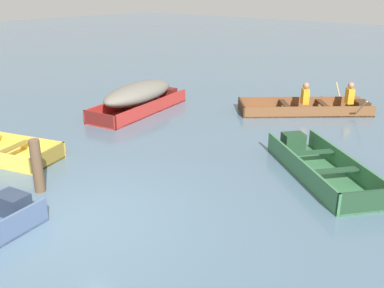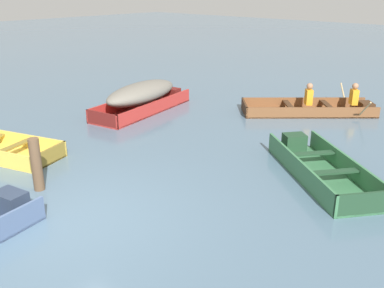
{
  "view_description": "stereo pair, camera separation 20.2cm",
  "coord_description": "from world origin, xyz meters",
  "px_view_note": "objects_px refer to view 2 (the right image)",
  "views": [
    {
      "loc": [
        5.29,
        -3.24,
        3.54
      ],
      "look_at": [
        -0.27,
        3.25,
        0.35
      ],
      "focal_mm": 40.0,
      "sensor_mm": 36.0,
      "label": 1
    },
    {
      "loc": [
        5.44,
        -3.1,
        3.54
      ],
      "look_at": [
        -0.27,
        3.25,
        0.35
      ],
      "focal_mm": 40.0,
      "sensor_mm": 36.0,
      "label": 2
    }
  ],
  "objects_px": {
    "skiff_green_mid_moored": "(318,167)",
    "skiff_red_far_moored": "(142,95)",
    "mooring_post": "(36,165)",
    "rowboat_wooden_brown_with_crew": "(315,108)"
  },
  "relations": [
    {
      "from": "rowboat_wooden_brown_with_crew",
      "to": "mooring_post",
      "type": "bearing_deg",
      "value": -99.98
    },
    {
      "from": "skiff_green_mid_moored",
      "to": "skiff_red_far_moored",
      "type": "xyz_separation_m",
      "value": [
        -5.99,
        0.72,
        0.34
      ]
    },
    {
      "from": "rowboat_wooden_brown_with_crew",
      "to": "skiff_red_far_moored",
      "type": "bearing_deg",
      "value": -140.29
    },
    {
      "from": "skiff_green_mid_moored",
      "to": "mooring_post",
      "type": "relative_size",
      "value": 3.09
    },
    {
      "from": "skiff_green_mid_moored",
      "to": "rowboat_wooden_brown_with_crew",
      "type": "xyz_separation_m",
      "value": [
        -2.07,
        3.97,
        0.01
      ]
    },
    {
      "from": "mooring_post",
      "to": "skiff_red_far_moored",
      "type": "bearing_deg",
      "value": 117.58
    },
    {
      "from": "skiff_red_far_moored",
      "to": "mooring_post",
      "type": "xyz_separation_m",
      "value": [
        2.5,
        -4.79,
        0.01
      ]
    },
    {
      "from": "skiff_red_far_moored",
      "to": "rowboat_wooden_brown_with_crew",
      "type": "distance_m",
      "value": 5.1
    },
    {
      "from": "skiff_green_mid_moored",
      "to": "mooring_post",
      "type": "distance_m",
      "value": 5.37
    },
    {
      "from": "skiff_green_mid_moored",
      "to": "skiff_red_far_moored",
      "type": "relative_size",
      "value": 0.85
    }
  ]
}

